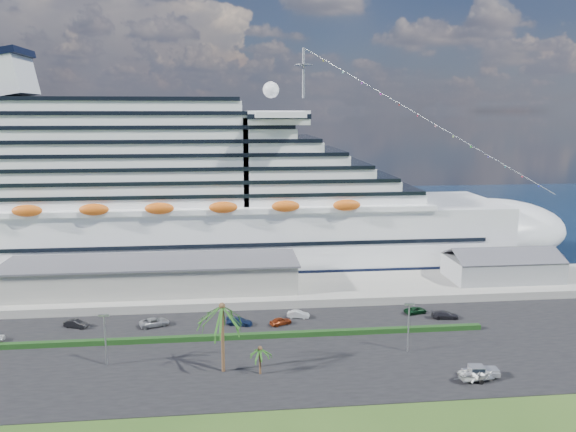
{
  "coord_description": "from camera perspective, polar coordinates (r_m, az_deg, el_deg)",
  "views": [
    {
      "loc": [
        -8.58,
        -75.77,
        38.85
      ],
      "look_at": [
        2.6,
        30.0,
        18.96
      ],
      "focal_mm": 35.0,
      "sensor_mm": 36.0,
      "label": 1
    }
  ],
  "objects": [
    {
      "name": "ground",
      "position": [
        85.58,
        0.4,
        -16.4
      ],
      "size": [
        420.0,
        420.0,
        0.0
      ],
      "primitive_type": "plane",
      "color": "#284818",
      "rests_on": "ground"
    },
    {
      "name": "asphalt_lot",
      "position": [
        95.43,
        -0.36,
        -13.39
      ],
      "size": [
        140.0,
        38.0,
        0.12
      ],
      "primitive_type": "cube",
      "color": "black",
      "rests_on": "ground"
    },
    {
      "name": "wharf",
      "position": [
        122.13,
        -1.72,
        -7.52
      ],
      "size": [
        240.0,
        20.0,
        1.8
      ],
      "primitive_type": "cube",
      "color": "gray",
      "rests_on": "ground"
    },
    {
      "name": "water",
      "position": [
        209.58,
        -3.58,
        -0.11
      ],
      "size": [
        420.0,
        160.0,
        0.02
      ],
      "primitive_type": "cube",
      "color": "black",
      "rests_on": "ground"
    },
    {
      "name": "cruise_ship",
      "position": [
        142.11,
        -11.19,
        1.42
      ],
      "size": [
        191.0,
        38.0,
        54.0
      ],
      "color": "silver",
      "rests_on": "ground"
    },
    {
      "name": "terminal_building",
      "position": [
        121.73,
        -13.61,
        -5.85
      ],
      "size": [
        61.0,
        15.0,
        6.3
      ],
      "color": "gray",
      "rests_on": "wharf"
    },
    {
      "name": "port_shed",
      "position": [
        135.13,
        20.92,
        -4.89
      ],
      "size": [
        24.0,
        12.31,
        7.37
      ],
      "color": "gray",
      "rests_on": "wharf"
    },
    {
      "name": "hedge",
      "position": [
        99.44,
        -5.35,
        -12.1
      ],
      "size": [
        88.0,
        1.1,
        0.9
      ],
      "primitive_type": "cube",
      "color": "black",
      "rests_on": "asphalt_lot"
    },
    {
      "name": "lamp_post_left",
      "position": [
        92.29,
        -18.1,
        -11.24
      ],
      "size": [
        1.6,
        0.35,
        8.27
      ],
      "color": "gray",
      "rests_on": "asphalt_lot"
    },
    {
      "name": "lamp_post_right",
      "position": [
        94.64,
        12.17,
        -10.39
      ],
      "size": [
        1.6,
        0.35,
        8.27
      ],
      "color": "gray",
      "rests_on": "asphalt_lot"
    },
    {
      "name": "palm_tall",
      "position": [
        85.11,
        -6.71,
        -9.87
      ],
      "size": [
        8.82,
        8.82,
        11.13
      ],
      "color": "#47301E",
      "rests_on": "ground"
    },
    {
      "name": "palm_short",
      "position": [
        85.91,
        -2.86,
        -13.6
      ],
      "size": [
        3.53,
        3.53,
        4.56
      ],
      "color": "#47301E",
      "rests_on": "ground"
    },
    {
      "name": "parked_car_1",
      "position": [
        110.72,
        -20.72,
        -10.2
      ],
      "size": [
        4.64,
        2.91,
        1.44
      ],
      "primitive_type": "imported",
      "rotation": [
        0.0,
        0.0,
        1.23
      ],
      "color": "black",
      "rests_on": "asphalt_lot"
    },
    {
      "name": "parked_car_2",
      "position": [
        107.26,
        -13.42,
        -10.45
      ],
      "size": [
        5.87,
        4.09,
        1.49
      ],
      "primitive_type": "imported",
      "rotation": [
        0.0,
        0.0,
        1.9
      ],
      "color": "gray",
      "rests_on": "asphalt_lot"
    },
    {
      "name": "parked_car_3",
      "position": [
        105.31,
        -4.95,
        -10.62
      ],
      "size": [
        5.2,
        3.29,
        1.4
      ],
      "primitive_type": "imported",
      "rotation": [
        0.0,
        0.0,
        1.28
      ],
      "color": "#142348",
      "rests_on": "asphalt_lot"
    },
    {
      "name": "parked_car_4",
      "position": [
        105.07,
        -0.76,
        -10.63
      ],
      "size": [
        4.44,
        3.24,
        1.41
      ],
      "primitive_type": "imported",
      "rotation": [
        0.0,
        0.0,
        2.01
      ],
      "color": "maroon",
      "rests_on": "asphalt_lot"
    },
    {
      "name": "parked_car_5",
      "position": [
        108.42,
        1.05,
        -9.95
      ],
      "size": [
        4.42,
        2.52,
        1.38
      ],
      "primitive_type": "imported",
      "rotation": [
        0.0,
        0.0,
        1.3
      ],
      "color": "#B2B6BA",
      "rests_on": "asphalt_lot"
    },
    {
      "name": "parked_car_6",
      "position": [
        113.39,
        12.83,
        -9.32
      ],
      "size": [
        4.86,
        3.15,
        1.25
      ],
      "primitive_type": "imported",
      "rotation": [
        0.0,
        0.0,
        1.83
      ],
      "color": "black",
      "rests_on": "asphalt_lot"
    },
    {
      "name": "parked_car_7",
      "position": [
        112.04,
        15.66,
        -9.64
      ],
      "size": [
        5.29,
        2.68,
        1.47
      ],
      "primitive_type": "imported",
      "rotation": [
        0.0,
        0.0,
        1.44
      ],
      "color": "black",
      "rests_on": "asphalt_lot"
    },
    {
      "name": "pickup_truck",
      "position": [
        90.38,
        18.93,
        -14.68
      ],
      "size": [
        5.41,
        2.39,
        1.86
      ],
      "color": "black",
      "rests_on": "asphalt_lot"
    },
    {
      "name": "boat_trailer",
      "position": [
        88.97,
        18.58,
        -14.96
      ],
      "size": [
        6.29,
        4.42,
        1.76
      ],
      "color": "gray",
      "rests_on": "asphalt_lot"
    }
  ]
}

